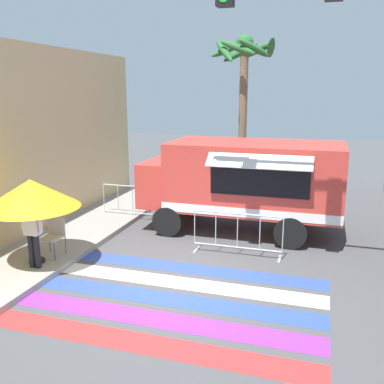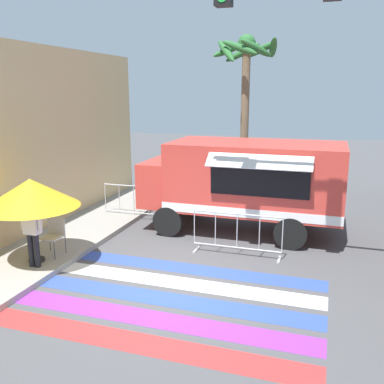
# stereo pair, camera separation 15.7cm
# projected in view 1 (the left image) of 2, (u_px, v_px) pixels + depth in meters

# --- Properties ---
(ground_plane) EXTENTS (60.00, 60.00, 0.00)m
(ground_plane) POSITION_uv_depth(u_px,v_px,m) (166.00, 289.00, 8.73)
(ground_plane) COLOR #4C4C4F
(crosswalk_painted) EXTENTS (6.40, 3.60, 0.01)m
(crosswalk_painted) POSITION_uv_depth(u_px,v_px,m) (159.00, 298.00, 8.36)
(crosswalk_painted) COLOR red
(crosswalk_painted) RESTS_ON ground_plane
(food_truck) EXTENTS (5.55, 2.78, 2.56)m
(food_truck) POSITION_uv_depth(u_px,v_px,m) (240.00, 178.00, 12.05)
(food_truck) COLOR #D13D33
(food_truck) RESTS_ON ground_plane
(traffic_signal_pole) EXTENTS (4.55, 0.29, 6.82)m
(traffic_signal_pole) POSITION_uv_depth(u_px,v_px,m) (339.00, 36.00, 7.65)
(traffic_signal_pole) COLOR #515456
(traffic_signal_pole) RESTS_ON ground_plane
(patio_umbrella) EXTENTS (2.12, 2.12, 1.93)m
(patio_umbrella) POSITION_uv_depth(u_px,v_px,m) (31.00, 194.00, 9.40)
(patio_umbrella) COLOR black
(patio_umbrella) RESTS_ON sidewalk_left
(folding_chair) EXTENTS (0.47, 0.47, 0.87)m
(folding_chair) POSITION_uv_depth(u_px,v_px,m) (54.00, 233.00, 10.10)
(folding_chair) COLOR #4C4C51
(folding_chair) RESTS_ON sidewalk_left
(vendor_person) EXTENTS (0.53, 0.22, 1.63)m
(vendor_person) POSITION_uv_depth(u_px,v_px,m) (32.00, 228.00, 9.27)
(vendor_person) COLOR black
(vendor_person) RESTS_ON sidewalk_left
(barricade_front) EXTENTS (2.21, 0.44, 1.07)m
(barricade_front) POSITION_uv_depth(u_px,v_px,m) (237.00, 234.00, 10.43)
(barricade_front) COLOR #B7BABF
(barricade_front) RESTS_ON ground_plane
(barricade_side) EXTENTS (2.03, 0.44, 1.07)m
(barricade_side) POSITION_uv_depth(u_px,v_px,m) (133.00, 202.00, 13.38)
(barricade_side) COLOR #B7BABF
(barricade_side) RESTS_ON ground_plane
(palm_tree) EXTENTS (2.34, 2.22, 5.80)m
(palm_tree) POSITION_uv_depth(u_px,v_px,m) (244.00, 77.00, 14.71)
(palm_tree) COLOR #7A664C
(palm_tree) RESTS_ON ground_plane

